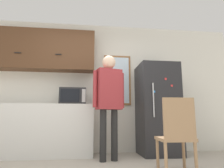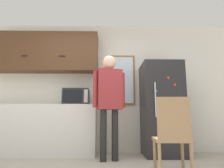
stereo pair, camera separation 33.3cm
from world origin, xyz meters
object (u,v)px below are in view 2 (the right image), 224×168
(microwave, at_px, (76,97))
(chair, at_px, (172,133))
(refrigerator, at_px, (162,108))
(person, at_px, (109,95))

(microwave, height_order, chair, microwave)
(microwave, xyz_separation_m, refrigerator, (1.62, -0.01, -0.22))
(person, relative_size, refrigerator, 1.02)
(microwave, distance_m, chair, 2.01)
(person, distance_m, refrigerator, 1.11)
(refrigerator, bearing_deg, chair, -100.30)
(refrigerator, bearing_deg, person, -156.50)
(refrigerator, relative_size, chair, 1.86)
(person, bearing_deg, microwave, 128.25)
(microwave, relative_size, refrigerator, 0.28)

